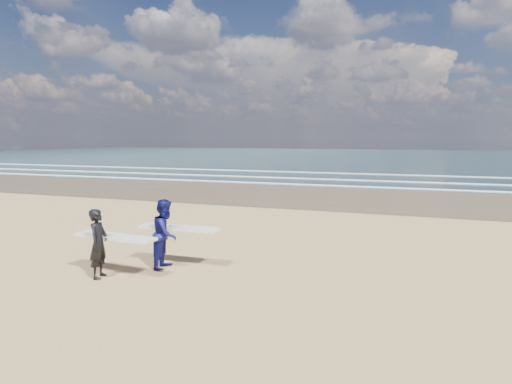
% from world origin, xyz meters
% --- Properties ---
extents(surfer_near, '(2.24, 1.05, 1.67)m').
position_xyz_m(surfer_near, '(0.31, 0.40, 0.85)').
color(surfer_near, black).
rests_on(surfer_near, ground).
extents(surfer_far, '(2.21, 1.12, 1.79)m').
position_xyz_m(surfer_far, '(1.33, 1.68, 0.90)').
color(surfer_far, '#0D0E49').
rests_on(surfer_far, ground).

